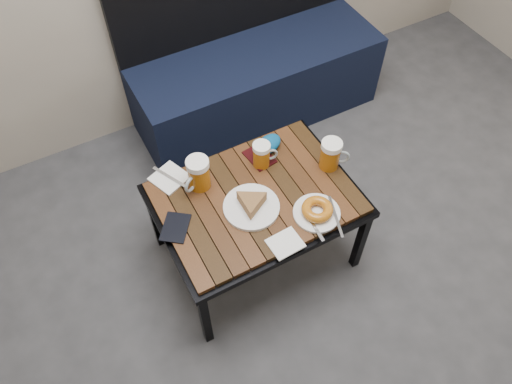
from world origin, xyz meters
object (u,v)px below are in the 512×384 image
beer_mug_right (331,154)px  passport_burgundy (260,157)px  bench (255,76)px  beer_mug_centre (262,155)px  plate_bagel (317,211)px  cafe_table (256,202)px  passport_navy (175,227)px  knit_pouch (269,144)px  beer_mug_left (198,174)px  plate_pie (251,204)px

beer_mug_right → passport_burgundy: beer_mug_right is taller
bench → beer_mug_right: bench is taller
beer_mug_centre → plate_bagel: bearing=-65.2°
cafe_table → passport_burgundy: size_ratio=6.10×
cafe_table → plate_bagel: size_ratio=3.35×
plate_bagel → cafe_table: bearing=131.2°
passport_navy → knit_pouch: (0.54, 0.19, 0.03)m
cafe_table → passport_navy: size_ratio=6.02×
beer_mug_left → passport_burgundy: (0.30, 0.02, -0.07)m
plate_bagel → passport_navy: 0.58m
beer_mug_left → knit_pouch: bearing=159.2°
plate_pie → knit_pouch: bearing=48.6°
beer_mug_centre → plate_bagel: size_ratio=0.50×
bench → plate_pie: bench is taller
plate_bagel → beer_mug_centre: bearing=101.2°
cafe_table → knit_pouch: knit_pouch is taller
passport_navy → plate_bagel: bearing=15.5°
passport_navy → passport_burgundy: (0.48, 0.17, -0.00)m
bench → beer_mug_left: bench is taller
plate_pie → passport_burgundy: (0.16, 0.23, -0.02)m
beer_mug_right → passport_navy: 0.73m
plate_bagel → beer_mug_right: bearing=45.7°
cafe_table → beer_mug_right: size_ratio=5.80×
passport_navy → knit_pouch: size_ratio=1.05×
passport_navy → beer_mug_right: bearing=35.7°
cafe_table → knit_pouch: size_ratio=6.34×
beer_mug_right → plate_pie: bearing=-142.7°
plate_bagel → passport_burgundy: plate_bagel is taller
cafe_table → plate_bagel: 0.27m
beer_mug_right → passport_burgundy: bearing=174.8°
bench → passport_navy: 1.22m
cafe_table → passport_navy: 0.36m
bench → beer_mug_left: 1.01m
cafe_table → passport_navy: passport_navy is taller
beer_mug_right → knit_pouch: size_ratio=1.09×
plate_bagel → passport_burgundy: (-0.06, 0.38, -0.02)m
passport_burgundy → beer_mug_centre: bearing=-110.8°
bench → plate_pie: (-0.52, -0.93, 0.23)m
cafe_table → plate_pie: 0.10m
beer_mug_left → beer_mug_right: (0.55, -0.17, -0.00)m
bench → beer_mug_right: bearing=-97.0°
plate_pie → plate_bagel: (0.22, -0.15, -0.00)m
bench → beer_mug_centre: 0.87m
plate_bagel → passport_navy: (-0.53, 0.21, -0.02)m
beer_mug_right → beer_mug_left: bearing=-165.5°
bench → knit_pouch: 0.77m
beer_mug_right → plate_pie: size_ratio=0.62×
bench → cafe_table: bearing=-118.0°
cafe_table → beer_mug_centre: 0.21m
beer_mug_left → beer_mug_centre: bearing=147.9°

